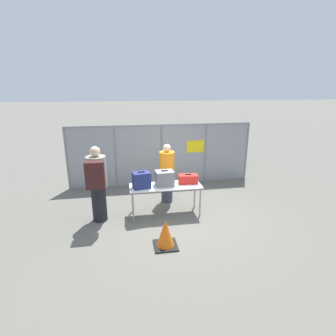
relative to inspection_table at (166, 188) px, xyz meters
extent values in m
plane|color=#605E56|center=(0.24, -0.08, -0.71)|extent=(120.00, 120.00, 0.00)
cylinder|color=gray|center=(-2.77, 2.25, 0.29)|extent=(0.07, 0.07, 2.01)
cylinder|color=gray|center=(-1.26, 2.25, 0.29)|extent=(0.07, 0.07, 2.01)
cylinder|color=gray|center=(0.24, 2.25, 0.29)|extent=(0.07, 0.07, 2.01)
cylinder|color=gray|center=(1.74, 2.25, 0.29)|extent=(0.07, 0.07, 2.01)
cylinder|color=gray|center=(3.24, 2.25, 0.29)|extent=(0.07, 0.07, 2.01)
cube|color=gray|center=(0.24, 2.25, 0.29)|extent=(6.00, 0.01, 2.01)
cube|color=gray|center=(0.24, 2.25, 1.27)|extent=(6.00, 0.04, 0.04)
cube|color=yellow|center=(1.39, 2.24, 0.54)|extent=(0.60, 0.01, 0.40)
cube|color=silver|center=(0.00, 0.00, 0.06)|extent=(1.80, 0.65, 0.02)
cylinder|color=#99999E|center=(-0.84, -0.26, -0.33)|extent=(0.04, 0.04, 0.75)
cylinder|color=#99999E|center=(0.84, -0.26, -0.33)|extent=(0.04, 0.04, 0.75)
cylinder|color=#99999E|center=(-0.84, 0.26, -0.33)|extent=(0.04, 0.04, 0.75)
cylinder|color=#99999E|center=(0.84, 0.26, -0.33)|extent=(0.04, 0.04, 0.75)
cube|color=navy|center=(-0.60, -0.05, 0.27)|extent=(0.46, 0.36, 0.40)
cube|color=black|center=(-0.60, -0.05, 0.48)|extent=(0.16, 0.05, 0.02)
cube|color=slate|center=(-0.02, 0.02, 0.26)|extent=(0.46, 0.38, 0.37)
cube|color=black|center=(-0.02, 0.02, 0.45)|extent=(0.16, 0.03, 0.02)
cube|color=red|center=(0.60, 0.08, 0.18)|extent=(0.51, 0.31, 0.22)
cube|color=black|center=(0.60, 0.08, 0.30)|extent=(0.16, 0.04, 0.02)
cylinder|color=black|center=(-1.65, -0.04, -0.27)|extent=(0.35, 0.35, 0.88)
cylinder|color=gray|center=(-1.65, -0.04, 0.54)|extent=(0.46, 0.46, 0.73)
sphere|color=beige|center=(-1.65, -0.04, 1.03)|extent=(0.24, 0.24, 0.24)
cube|color=#381919|center=(-1.65, -0.40, 0.58)|extent=(0.41, 0.25, 0.62)
cylinder|color=#383D4C|center=(0.16, 0.77, -0.31)|extent=(0.31, 0.31, 0.80)
cylinder|color=orange|center=(0.16, 0.77, 0.42)|extent=(0.41, 0.41, 0.66)
sphere|color=beige|center=(0.16, 0.77, 0.86)|extent=(0.22, 0.22, 0.22)
cube|color=#4C6B47|center=(2.38, 4.43, -0.33)|extent=(2.49, 1.47, 0.46)
sphere|color=black|center=(1.95, 3.64, -0.44)|extent=(0.53, 0.53, 0.53)
sphere|color=black|center=(1.95, 5.21, -0.44)|extent=(0.53, 0.53, 0.53)
cylinder|color=#59595B|center=(0.70, 4.43, -0.51)|extent=(0.87, 0.06, 0.06)
cube|color=black|center=(-0.24, -1.44, -0.70)|extent=(0.48, 0.48, 0.03)
cone|color=orange|center=(-0.24, -1.44, -0.41)|extent=(0.38, 0.38, 0.60)
camera|label=1|loc=(-0.99, -6.08, 2.42)|focal=28.00mm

